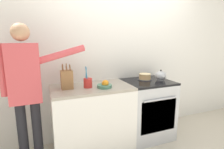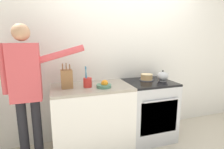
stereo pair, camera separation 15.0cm
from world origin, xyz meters
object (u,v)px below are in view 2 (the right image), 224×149
tea_kettle (163,76)px  fruit_bowl (104,85)px  layer_cake (147,77)px  person_baker (27,83)px  knife_block (67,79)px  utensil_crock (88,82)px  stove_range (148,110)px

tea_kettle → fruit_bowl: bearing=-174.9°
layer_cake → person_baker: person_baker is taller
layer_cake → knife_block: (-1.21, -0.07, 0.08)m
utensil_crock → person_baker: 0.73m
knife_block → person_baker: (-0.46, -0.08, -0.01)m
stove_range → knife_block: size_ratio=2.74×
stove_range → utensil_crock: bearing=-178.6°
layer_cake → tea_kettle: size_ratio=1.11×
person_baker → stove_range: bearing=-1.5°
knife_block → tea_kettle: bearing=-2.1°
stove_range → knife_block: (-1.21, 0.02, 0.58)m
tea_kettle → person_baker: 1.88m
stove_range → layer_cake: (0.00, 0.09, 0.50)m
layer_cake → fruit_bowl: bearing=-164.4°
tea_kettle → knife_block: bearing=177.9°
tea_kettle → fruit_bowl: (-0.95, -0.09, -0.03)m
tea_kettle → person_baker: person_baker is taller
stove_range → tea_kettle: (0.21, -0.03, 0.52)m
layer_cake → person_baker: 1.68m
stove_range → fruit_bowl: size_ratio=4.65×
knife_block → layer_cake: bearing=3.3°
utensil_crock → person_baker: (-0.73, -0.04, 0.05)m
tea_kettle → fruit_bowl: size_ratio=1.05×
utensil_crock → fruit_bowl: 0.22m
stove_range → utensil_crock: (-0.95, -0.02, 0.52)m
knife_block → utensil_crock: (0.26, -0.04, -0.06)m
layer_cake → utensil_crock: 0.95m
layer_cake → utensil_crock: (-0.95, -0.11, 0.02)m
tea_kettle → person_baker: size_ratio=0.12×
knife_block → fruit_bowl: knife_block is taller
tea_kettle → stove_range: bearing=170.8°
stove_range → layer_cake: layer_cake is taller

